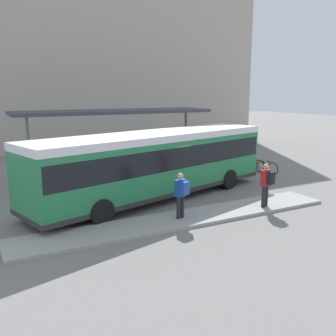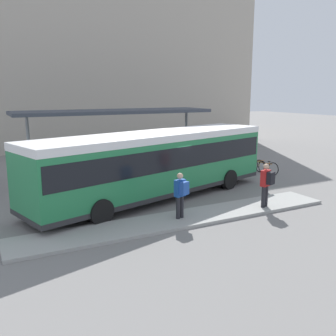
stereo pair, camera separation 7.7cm
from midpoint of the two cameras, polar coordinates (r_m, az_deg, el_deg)
The scene contains 12 objects.
ground_plane at distance 17.20m, azimuth -1.68°, elevation -4.61°, with size 120.00×120.00×0.00m, color slate.
curb_island at distance 14.31m, azimuth 2.62°, elevation -7.72°, with size 12.80×1.80×0.12m.
city_bus at distance 16.80m, azimuth -1.69°, elevation 1.20°, with size 12.45×5.81×3.01m.
pedestrian_waiting at distance 13.89m, azimuth 2.13°, elevation -3.77°, with size 0.49×0.53×1.73m.
pedestrian_companion at distance 15.76m, azimuth 14.91°, elevation -2.15°, with size 0.51×0.55×1.81m.
bicycle_orange at distance 23.00m, azimuth 14.87°, elevation 0.12°, with size 0.48×1.80×0.78m.
bicycle_yellow at distance 23.58m, azimuth 13.51°, elevation 0.42°, with size 0.48×1.73×0.74m.
bicycle_white at distance 24.22m, azimuth 12.37°, elevation 0.74°, with size 0.48×1.69×0.73m.
bicycle_blue at distance 25.01m, azimuth 11.70°, elevation 1.13°, with size 0.48×1.75×0.75m.
station_shelter at distance 20.87m, azimuth -8.05°, elevation 8.35°, with size 10.73×2.91×3.82m.
potted_planter_near_shelter at distance 18.70m, azimuth -10.48°, elevation -1.17°, with size 0.94×0.94×1.41m.
station_building at distance 40.18m, azimuth -11.68°, elevation 16.58°, with size 29.04×15.13×17.00m.
Camera 2 is at (-7.18, -14.89, 4.76)m, focal length 40.00 mm.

